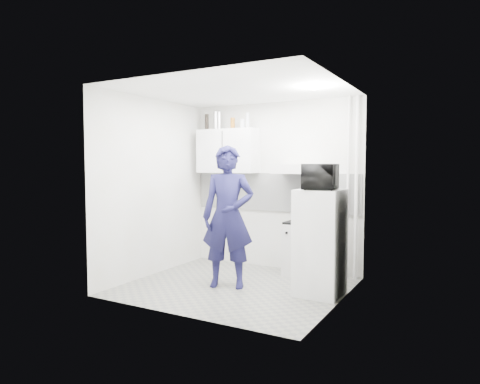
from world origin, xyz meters
The scene contains 23 objects.
floor centered at (0.00, 0.00, 0.00)m, with size 2.80×2.80×0.00m, color slate.
ceiling centered at (0.00, 0.00, 2.60)m, with size 2.80×2.80×0.00m, color white.
wall_back centered at (0.00, 1.25, 1.30)m, with size 2.80×2.80×0.00m, color silver.
wall_left centered at (-1.40, 0.00, 1.30)m, with size 2.60×2.60×0.00m, color silver.
wall_right centered at (1.40, 0.00, 1.30)m, with size 2.60×2.60×0.00m, color silver.
person centered at (-0.09, -0.04, 0.94)m, with size 0.69×0.45×1.89m, color #15143A.
stove centered at (0.57, 1.00, 0.38)m, with size 0.48×0.48×0.77m, color silver.
fridge centered at (1.10, 0.20, 0.66)m, with size 0.55×0.55×1.32m, color white.
stove_top centered at (0.57, 1.00, 0.78)m, with size 0.46×0.46×0.03m, color black.
saucepan centered at (0.67, 0.96, 0.85)m, with size 0.19×0.19×0.10m, color silver.
microwave centered at (1.10, 0.20, 1.48)m, with size 0.39×0.57×0.32m, color black.
bottle_a centered at (-1.16, 1.07, 2.33)m, with size 0.06×0.06×0.26m, color black.
bottle_b centered at (-0.98, 1.07, 2.35)m, with size 0.08×0.08×0.29m, color silver.
bottle_c centered at (-0.92, 1.07, 2.34)m, with size 0.07×0.07×0.29m, color silver.
canister_a centered at (-0.66, 1.07, 2.29)m, with size 0.07×0.07×0.18m, color brown.
canister_b centered at (-0.48, 1.07, 2.27)m, with size 0.08×0.08×0.15m, color #B2B7BC.
bottle_e centered at (-0.39, 1.07, 2.32)m, with size 0.06×0.06×0.24m, color #B2B7BC.
upper_cabinet centered at (-0.75, 1.07, 1.85)m, with size 1.00×0.35×0.70m, color white.
range_hood centered at (0.45, 1.00, 1.57)m, with size 0.60×0.50×0.14m, color silver.
backsplash centered at (0.00, 1.24, 1.20)m, with size 2.74×0.03×0.60m, color white.
pipe_a centered at (1.30, 1.17, 1.30)m, with size 0.05×0.05×2.60m, color silver.
pipe_b centered at (1.18, 1.17, 1.30)m, with size 0.04×0.04×2.60m, color silver.
ceiling_spot_fixture centered at (1.00, 0.20, 2.57)m, with size 0.10×0.10×0.02m, color white.
Camera 1 is at (2.78, -4.90, 1.63)m, focal length 32.00 mm.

